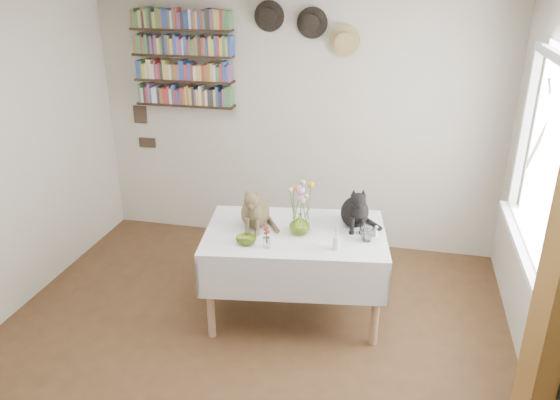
% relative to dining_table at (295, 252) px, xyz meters
% --- Properties ---
extents(room, '(4.08, 4.58, 2.58)m').
position_rel_dining_table_xyz_m(room, '(-0.28, -0.89, 0.68)').
color(room, brown).
rests_on(room, ground).
extents(window, '(0.12, 1.52, 1.32)m').
position_rel_dining_table_xyz_m(window, '(1.69, -0.09, 0.83)').
color(window, white).
rests_on(window, room).
extents(curtain, '(0.12, 0.38, 2.10)m').
position_rel_dining_table_xyz_m(curtain, '(1.62, -1.01, 0.58)').
color(curtain, brown).
rests_on(curtain, room).
extents(dining_table, '(1.52, 1.10, 0.75)m').
position_rel_dining_table_xyz_m(dining_table, '(0.00, 0.00, 0.00)').
color(dining_table, white).
rests_on(dining_table, room).
extents(tabby_cat, '(0.27, 0.33, 0.37)m').
position_rel_dining_table_xyz_m(tabby_cat, '(-0.33, 0.02, 0.37)').
color(tabby_cat, brown).
rests_on(tabby_cat, dining_table).
extents(black_cat, '(0.31, 0.36, 0.37)m').
position_rel_dining_table_xyz_m(black_cat, '(0.44, 0.21, 0.37)').
color(black_cat, black).
rests_on(black_cat, dining_table).
extents(flower_vase, '(0.18, 0.18, 0.17)m').
position_rel_dining_table_xyz_m(flower_vase, '(0.04, -0.04, 0.27)').
color(flower_vase, '#B6D546').
rests_on(flower_vase, dining_table).
extents(green_bowl, '(0.19, 0.19, 0.05)m').
position_rel_dining_table_xyz_m(green_bowl, '(-0.32, -0.28, 0.21)').
color(green_bowl, '#B6D546').
rests_on(green_bowl, dining_table).
extents(drinking_glass, '(0.13, 0.13, 0.10)m').
position_rel_dining_table_xyz_m(drinking_glass, '(0.56, -0.04, 0.24)').
color(drinking_glass, white).
rests_on(drinking_glass, dining_table).
extents(candlestick, '(0.05, 0.05, 0.19)m').
position_rel_dining_table_xyz_m(candlestick, '(0.35, -0.23, 0.25)').
color(candlestick, white).
rests_on(candlestick, dining_table).
extents(berry_jar, '(0.05, 0.05, 0.20)m').
position_rel_dining_table_xyz_m(berry_jar, '(-0.15, -0.31, 0.28)').
color(berry_jar, white).
rests_on(berry_jar, dining_table).
extents(porcelain_figurine, '(0.05, 0.05, 0.09)m').
position_rel_dining_table_xyz_m(porcelain_figurine, '(0.62, 0.06, 0.22)').
color(porcelain_figurine, white).
rests_on(porcelain_figurine, dining_table).
extents(flower_bouquet, '(0.17, 0.13, 0.39)m').
position_rel_dining_table_xyz_m(flower_bouquet, '(0.04, -0.03, 0.53)').
color(flower_bouquet, '#4C7233').
rests_on(flower_bouquet, flower_vase).
extents(bookshelf_unit, '(1.00, 0.16, 0.91)m').
position_rel_dining_table_xyz_m(bookshelf_unit, '(-1.38, 1.27, 1.28)').
color(bookshelf_unit, black).
rests_on(bookshelf_unit, room).
extents(wall_hats, '(0.98, 0.09, 0.48)m').
position_rel_dining_table_xyz_m(wall_hats, '(-0.16, 1.30, 1.60)').
color(wall_hats, black).
rests_on(wall_hats, room).
extents(wall_art_plaques, '(0.21, 0.02, 0.44)m').
position_rel_dining_table_xyz_m(wall_art_plaques, '(-1.91, 1.34, 0.56)').
color(wall_art_plaques, '#38281E').
rests_on(wall_art_plaques, room).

